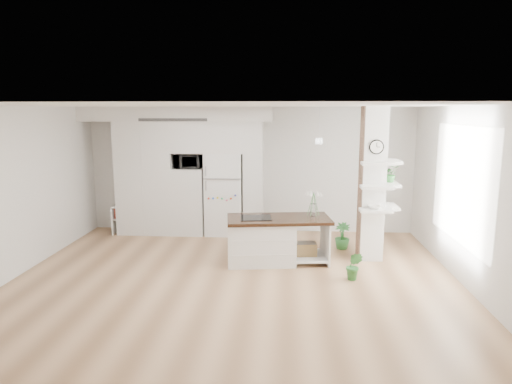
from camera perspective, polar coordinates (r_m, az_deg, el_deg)
floor at (r=7.34m, az=-2.64°, el=-10.80°), size 7.00×6.00×0.01m
room at (r=6.90m, az=-2.76°, el=3.74°), size 7.04×6.04×2.72m
cabinet_wall at (r=9.81m, az=-9.38°, el=3.48°), size 4.00×0.71×2.70m
refrigerator at (r=9.75m, az=-3.96°, el=-0.20°), size 0.78×0.69×1.75m
column at (r=8.20m, az=14.97°, el=0.88°), size 0.69×0.90×2.70m
window at (r=7.68m, az=24.29°, el=0.83°), size 0.00×2.40×2.40m
pendant_light at (r=7.04m, az=11.32°, el=5.84°), size 0.12×0.12×0.10m
kitchen_island at (r=7.99m, az=1.44°, el=-5.85°), size 1.86×1.06×1.37m
bookshelf at (r=10.20m, az=-15.86°, el=-3.55°), size 0.53×0.31×0.62m
floor_plant_a at (r=7.38m, az=12.16°, el=-9.02°), size 0.31×0.28×0.46m
floor_plant_b at (r=8.93m, az=10.73°, el=-5.42°), size 0.33×0.33×0.51m
microwave at (r=9.72m, az=-8.46°, el=3.82°), size 0.54×0.37×0.30m
shelf_plant at (r=8.39m, az=16.49°, el=2.21°), size 0.27×0.23×0.30m
decor_bowl at (r=8.02m, az=14.62°, el=-1.85°), size 0.22×0.22×0.05m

